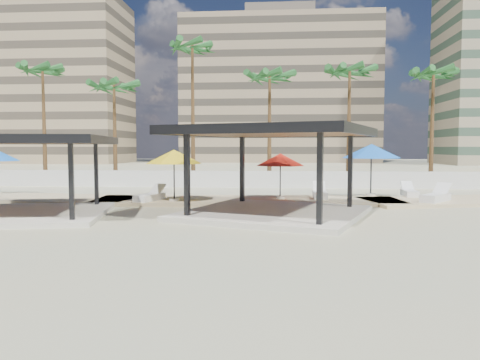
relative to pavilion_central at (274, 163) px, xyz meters
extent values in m
plane|color=tan|center=(-3.46, -2.25, -2.24)|extent=(200.00, 200.00, 0.00)
cube|color=#C6B284|center=(-1.46, 4.75, -2.18)|extent=(16.24, 5.11, 0.24)
cube|color=silver|center=(-3.46, 13.75, -1.64)|extent=(56.00, 0.30, 1.20)
cube|color=#937F60|center=(-45.46, 65.75, 12.76)|extent=(34.00, 16.00, 30.00)
cube|color=#847259|center=(0.54, 75.75, 11.76)|extent=(38.00, 16.00, 28.00)
cube|color=#595147|center=(0.54, 75.75, 26.96)|extent=(13.30, 9.60, 2.40)
cube|color=beige|center=(0.00, 0.00, -2.13)|extent=(9.02, 9.02, 0.21)
cube|color=black|center=(-3.42, -1.60, -0.42)|extent=(0.25, 0.25, 3.20)
cube|color=black|center=(-1.60, 3.42, -0.42)|extent=(0.25, 0.25, 3.20)
cube|color=black|center=(1.60, -3.42, -0.42)|extent=(0.25, 0.25, 3.20)
cube|color=black|center=(3.42, 1.60, -0.42)|extent=(0.25, 0.25, 3.20)
cube|color=brown|center=(0.00, 0.00, 1.33)|extent=(9.29, 9.29, 0.30)
cube|color=black|center=(-1.23, -3.41, 1.33)|extent=(6.97, 2.62, 0.36)
cube|color=black|center=(1.23, 3.41, 1.33)|extent=(6.97, 2.62, 0.36)
cube|color=black|center=(-3.41, 1.23, 1.33)|extent=(2.62, 6.97, 0.36)
cube|color=black|center=(3.41, -1.23, 1.33)|extent=(2.62, 6.97, 0.36)
cube|color=beige|center=(-10.33, -1.03, -2.14)|extent=(7.42, 7.42, 0.19)
cube|color=black|center=(-7.52, -2.94, -0.60)|extent=(0.20, 0.20, 2.88)
cube|color=black|center=(-8.43, 1.78, -0.60)|extent=(0.20, 0.20, 2.88)
cube|color=brown|center=(-10.33, -1.03, 0.97)|extent=(7.65, 7.65, 0.27)
cube|color=black|center=(-10.95, 2.17, 0.97)|extent=(6.53, 1.37, 0.33)
cube|color=black|center=(-7.13, -0.42, 0.97)|extent=(1.37, 6.53, 0.33)
cylinder|color=beige|center=(-5.08, 3.55, -1.99)|extent=(0.51, 0.51, 0.12)
cylinder|color=#262628|center=(-5.08, 3.55, -0.84)|extent=(0.07, 0.07, 2.42)
cone|color=gold|center=(-5.08, 3.55, 0.20)|extent=(3.63, 3.63, 0.71)
cylinder|color=beige|center=(0.30, 5.11, -2.00)|extent=(0.46, 0.46, 0.11)
cylinder|color=#262628|center=(0.30, 5.11, -0.94)|extent=(0.07, 0.07, 2.23)
cone|color=red|center=(0.30, 5.11, 0.02)|extent=(3.51, 3.51, 0.65)
cylinder|color=beige|center=(5.40, 6.95, -1.99)|extent=(0.56, 0.56, 0.14)
cylinder|color=#262628|center=(5.40, 6.95, -0.70)|extent=(0.08, 0.08, 2.71)
cone|color=blue|center=(5.40, 6.95, 0.46)|extent=(3.38, 3.38, 0.79)
cube|color=white|center=(-6.36, 3.55, -1.92)|extent=(1.27, 2.11, 0.28)
cube|color=white|center=(-6.36, 3.55, -1.75)|extent=(1.27, 2.11, 0.06)
cube|color=white|center=(-6.12, 4.29, -1.51)|extent=(0.83, 0.85, 0.51)
cube|color=white|center=(2.45, 5.69, -1.91)|extent=(0.78, 2.08, 0.29)
cube|color=white|center=(2.45, 5.69, -1.74)|extent=(0.78, 2.08, 0.06)
cube|color=white|center=(2.47, 6.49, -1.49)|extent=(0.70, 0.73, 0.52)
cube|color=white|center=(7.55, 6.95, -1.92)|extent=(0.78, 1.95, 0.27)
cube|color=white|center=(7.55, 6.95, -1.76)|extent=(0.78, 1.95, 0.06)
cube|color=white|center=(7.60, 7.70, -1.53)|extent=(0.67, 0.70, 0.49)
cube|color=white|center=(8.10, 4.37, -1.90)|extent=(1.99, 2.21, 0.31)
cube|color=white|center=(8.10, 4.37, -1.71)|extent=(1.99, 2.21, 0.07)
cube|color=white|center=(8.64, 5.04, -1.45)|extent=(1.05, 1.05, 0.56)
cone|color=brown|center=(-18.46, 16.45, 2.36)|extent=(0.36, 0.36, 9.20)
ellipsoid|color=#1F5924|center=(-18.46, 16.45, 6.71)|extent=(3.00, 3.00, 1.80)
cone|color=brown|center=(-12.46, 15.85, 1.64)|extent=(0.36, 0.36, 7.74)
ellipsoid|color=#1F5924|center=(-12.46, 15.85, 5.26)|extent=(3.00, 3.00, 1.80)
cone|color=brown|center=(-6.46, 16.65, 3.18)|extent=(0.36, 0.36, 10.83)
ellipsoid|color=#1F5924|center=(-6.46, 16.65, 8.35)|extent=(3.00, 3.00, 1.80)
cone|color=brown|center=(-0.46, 16.15, 1.96)|extent=(0.36, 0.36, 8.40)
ellipsoid|color=#1F5924|center=(-0.46, 16.15, 5.91)|extent=(3.00, 3.00, 1.80)
cone|color=brown|center=(5.54, 16.35, 2.15)|extent=(0.36, 0.36, 8.78)
ellipsoid|color=#1F5924|center=(5.54, 16.35, 6.29)|extent=(3.00, 3.00, 1.80)
cone|color=brown|center=(11.54, 15.95, 1.98)|extent=(0.36, 0.36, 8.43)
ellipsoid|color=#1F5924|center=(11.54, 15.95, 5.95)|extent=(3.00, 3.00, 1.80)
camera|label=1|loc=(0.11, -19.74, 0.66)|focal=35.00mm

